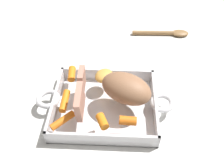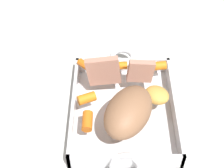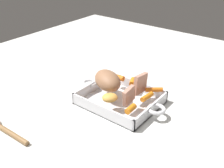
{
  "view_description": "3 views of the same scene",
  "coord_description": "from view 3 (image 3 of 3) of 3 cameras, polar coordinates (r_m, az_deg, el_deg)",
  "views": [
    {
      "loc": [
        -0.04,
        0.44,
        0.57
      ],
      "look_at": [
        -0.02,
        -0.02,
        0.08
      ],
      "focal_mm": 38.8,
      "sensor_mm": 36.0,
      "label": 1
    },
    {
      "loc": [
        -0.49,
        0.03,
        0.65
      ],
      "look_at": [
        0.02,
        0.03,
        0.09
      ],
      "focal_mm": 53.8,
      "sensor_mm": 36.0,
      "label": 2
    },
    {
      "loc": [
        0.52,
        -0.73,
        0.58
      ],
      "look_at": [
        -0.03,
        -0.02,
        0.08
      ],
      "focal_mm": 42.4,
      "sensor_mm": 36.0,
      "label": 3
    }
  ],
  "objects": [
    {
      "name": "roast_slice_outer",
      "position": [
        1.03,
        6.12,
        0.04
      ],
      "size": [
        0.02,
        0.09,
        0.09
      ],
      "primitive_type": "cube",
      "rotation": [
        0.13,
        0.0,
        3.15
      ],
      "color": "tan",
      "rests_on": "roasting_dish"
    },
    {
      "name": "baby_carrot_southwest",
      "position": [
        1.0,
        7.56,
        -2.74
      ],
      "size": [
        0.02,
        0.07,
        0.02
      ],
      "primitive_type": "cylinder",
      "rotation": [
        1.5,
        0.0,
        6.26
      ],
      "color": "orange",
      "rests_on": "roasting_dish"
    },
    {
      "name": "roast_slice_thick",
      "position": [
        0.97,
        3.65,
        -2.5
      ],
      "size": [
        0.02,
        0.07,
        0.07
      ],
      "primitive_type": "cube",
      "rotation": [
        0.1,
        0.0,
        0.04
      ],
      "color": "tan",
      "rests_on": "roasting_dish"
    },
    {
      "name": "potato_halved",
      "position": [
        0.98,
        -0.47,
        -2.96
      ],
      "size": [
        0.08,
        0.08,
        0.03
      ],
      "primitive_type": "ellipsoid",
      "rotation": [
        0.0,
        0.0,
        0.94
      ],
      "color": "gold",
      "rests_on": "roasting_dish"
    },
    {
      "name": "baby_carrot_short",
      "position": [
        1.13,
        1.59,
        1.36
      ],
      "size": [
        0.04,
        0.02,
        0.03
      ],
      "primitive_type": "cylinder",
      "rotation": [
        1.52,
        0.0,
        1.56
      ],
      "color": "orange",
      "rests_on": "roasting_dish"
    },
    {
      "name": "baby_carrot_long",
      "position": [
        0.93,
        4.06,
        -5.37
      ],
      "size": [
        0.03,
        0.05,
        0.02
      ],
      "primitive_type": "cylinder",
      "rotation": [
        1.63,
        0.0,
        3.22
      ],
      "color": "orange",
      "rests_on": "roasting_dish"
    },
    {
      "name": "baby_carrot_northwest",
      "position": [
        1.1,
        4.37,
        0.52
      ],
      "size": [
        0.04,
        0.05,
        0.02
      ],
      "primitive_type": "cylinder",
      "rotation": [
        1.61,
        0.0,
        0.42
      ],
      "color": "orange",
      "rests_on": "roasting_dish"
    },
    {
      "name": "ground_plane",
      "position": [
        1.07,
        1.76,
        -4.07
      ],
      "size": [
        2.01,
        2.01,
        0.0
      ],
      "primitive_type": "plane",
      "color": "silver"
    },
    {
      "name": "pork_roast",
      "position": [
        1.05,
        -0.97,
        0.77
      ],
      "size": [
        0.17,
        0.15,
        0.07
      ],
      "primitive_type": "ellipsoid",
      "rotation": [
        0.0,
        0.0,
        2.68
      ],
      "color": "#936647",
      "rests_on": "roasting_dish"
    },
    {
      "name": "serving_spoon",
      "position": [
        1.0,
        -22.67,
        -8.72
      ],
      "size": [
        0.23,
        0.05,
        0.02
      ],
      "rotation": [
        0.0,
        0.0,
        3.17
      ],
      "color": "olive",
      "rests_on": "ground_plane"
    },
    {
      "name": "baby_carrot_southeast",
      "position": [
        1.06,
        9.05,
        -1.22
      ],
      "size": [
        0.06,
        0.06,
        0.02
      ],
      "primitive_type": "cylinder",
      "rotation": [
        1.61,
        0.0,
        2.34
      ],
      "color": "orange",
      "rests_on": "roasting_dish"
    },
    {
      "name": "roasting_dish",
      "position": [
        1.06,
        1.77,
        -3.4
      ],
      "size": [
        0.4,
        0.24,
        0.05
      ],
      "color": "silver",
      "rests_on": "ground_plane"
    }
  ]
}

